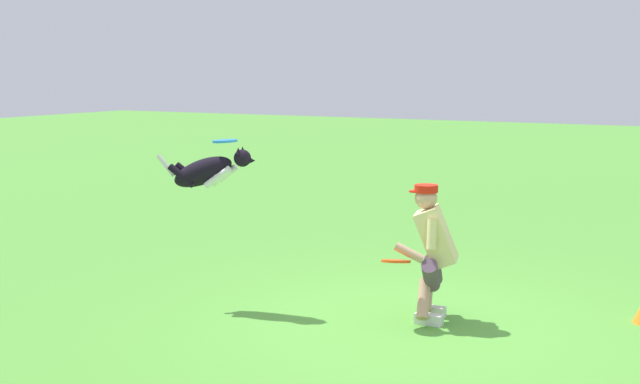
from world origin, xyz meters
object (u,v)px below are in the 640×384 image
object	(u,v)px
dog	(208,171)
frisbee_flying	(225,141)
person	(432,248)
frisbee_held	(396,261)

from	to	relation	value
dog	frisbee_flying	world-z (taller)	frisbee_flying
person	frisbee_held	world-z (taller)	person
frisbee_flying	dog	bearing A→B (deg)	19.72
dog	frisbee_flying	bearing A→B (deg)	8.56
person	dog	xyz separation A→B (m)	(2.16, 0.55, 0.66)
person	frisbee_flying	world-z (taller)	frisbee_flying
frisbee_flying	frisbee_held	xyz separation A→B (m)	(-1.76, -0.18, -1.05)
person	frisbee_held	size ratio (longest dim) A/B	4.76
dog	frisbee_held	size ratio (longest dim) A/B	3.90
dog	frisbee_flying	xyz separation A→B (m)	(-0.17, -0.06, 0.30)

